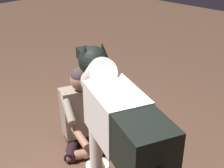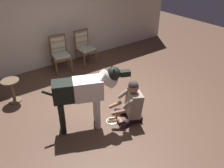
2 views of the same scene
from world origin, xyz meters
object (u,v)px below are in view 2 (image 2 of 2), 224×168
at_px(person_sitting_on_floor, 131,104).
at_px(dining_chair_right_of_pair, 84,46).
at_px(round_side_table, 12,89).
at_px(hot_dog_on_plate, 112,120).
at_px(dining_chair_left_of_pair, 60,52).
at_px(large_dog, 85,91).

bearing_deg(person_sitting_on_floor, dining_chair_right_of_pair, 78.51).
bearing_deg(round_side_table, hot_dog_on_plate, -53.90).
height_order(dining_chair_left_of_pair, large_dog, large_dog).
distance_m(person_sitting_on_floor, hot_dog_on_plate, 0.50).
height_order(dining_chair_left_of_pair, person_sitting_on_floor, dining_chair_left_of_pair).
xyz_separation_m(dining_chair_left_of_pair, hot_dog_on_plate, (-0.17, -2.61, -0.52)).
bearing_deg(hot_dog_on_plate, dining_chair_left_of_pair, 86.34).
height_order(dining_chair_right_of_pair, hot_dog_on_plate, dining_chair_right_of_pair).
relative_size(person_sitting_on_floor, round_side_table, 1.64).
distance_m(dining_chair_right_of_pair, hot_dog_on_plate, 2.81).
height_order(large_dog, hot_dog_on_plate, large_dog).
xyz_separation_m(dining_chair_left_of_pair, round_side_table, (-1.51, -0.77, -0.23)).
height_order(dining_chair_right_of_pair, large_dog, large_dog).
distance_m(dining_chair_left_of_pair, large_dog, 2.51).
bearing_deg(dining_chair_left_of_pair, dining_chair_right_of_pair, 0.07).
xyz_separation_m(large_dog, hot_dog_on_plate, (0.45, -0.19, -0.76)).
bearing_deg(dining_chair_right_of_pair, dining_chair_left_of_pair, -179.93).
distance_m(dining_chair_left_of_pair, round_side_table, 1.71).
xyz_separation_m(dining_chair_right_of_pair, hot_dog_on_plate, (-0.91, -2.61, -0.52)).
relative_size(dining_chair_left_of_pair, large_dog, 0.67).
relative_size(large_dog, round_side_table, 2.76).
bearing_deg(large_dog, hot_dog_on_plate, -22.85).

